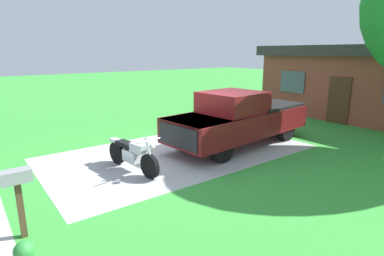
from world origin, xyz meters
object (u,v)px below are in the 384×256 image
object	(u,v)px
pickup_truck	(240,118)
mailbox	(17,186)
neighbor_house	(367,81)
motorcycle	(133,154)

from	to	relation	value
pickup_truck	mailbox	distance (m)	7.37
neighbor_house	motorcycle	bearing A→B (deg)	-91.20
pickup_truck	mailbox	world-z (taller)	pickup_truck
pickup_truck	neighbor_house	distance (m)	8.55
mailbox	neighbor_house	bearing A→B (deg)	95.25
motorcycle	neighbor_house	world-z (taller)	neighbor_house
pickup_truck	motorcycle	bearing A→B (deg)	-89.47
motorcycle	neighbor_house	size ratio (longest dim) A/B	0.23
motorcycle	neighbor_house	distance (m)	12.76
motorcycle	mailbox	size ratio (longest dim) A/B	1.75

